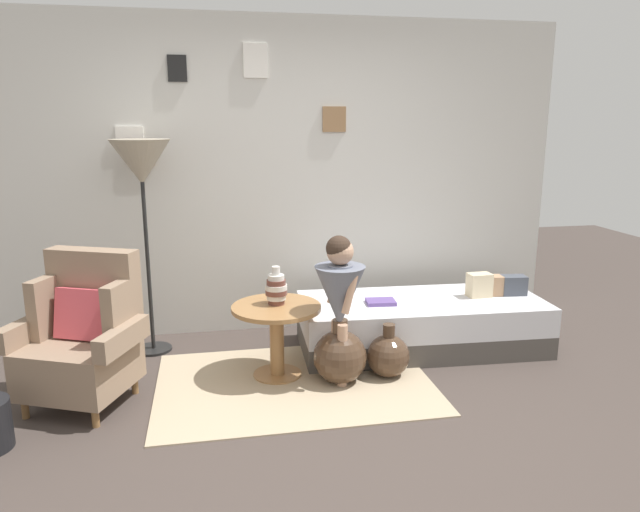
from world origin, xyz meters
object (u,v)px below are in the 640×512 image
Objects in this scene: side_table at (277,325)px; demijohn_near at (340,356)px; armchair at (84,336)px; vase_striped at (276,289)px; floor_lamp at (141,169)px; book_on_daybed at (381,302)px; person_child at (340,292)px; demijohn_far at (388,355)px; daybed at (421,324)px.

side_table reaches higher than demijohn_near.
armchair is at bearing 178.61° from demijohn_near.
vase_striped is 0.17× the size of floor_lamp.
floor_lamp is 2.05m from book_on_daybed.
person_child is 0.47m from demijohn_near.
demijohn_near is at bearing -32.32° from floor_lamp.
person_child is at bearing -33.25° from floor_lamp.
person_child is 2.69× the size of demijohn_far.
floor_lamp is (-0.91, 0.66, 1.05)m from side_table.
book_on_daybed is at bearing 11.30° from armchair.
demijohn_far is at bearing -25.66° from floor_lamp.
floor_lamp is (0.34, 0.80, 0.99)m from armchair.
armchair is 1.68m from demijohn_near.
person_child is (0.40, -0.20, 0.28)m from side_table.
armchair is at bearing -173.63° from side_table.
demijohn_far is (-0.07, -0.43, -0.26)m from book_on_daybed.
demijohn_far is (-0.42, -0.47, -0.04)m from daybed.
demijohn_far is at bearing 4.79° from demijohn_near.
side_table is at bearing 6.37° from armchair.
armchair is 2.50× the size of demijohn_far.
floor_lamp reaches higher than demijohn_near.
armchair is at bearing -168.70° from book_on_daybed.
person_child is at bearing -2.22° from armchair.
daybed is 0.63m from demijohn_far.
person_child is at bearing -171.71° from demijohn_far.
demijohn_far is at bearing -0.30° from armchair.
daybed is 3.10× the size of side_table.
vase_striped is (0.01, 0.04, 0.25)m from side_table.
demijohn_near is at bearing -1.39° from armchair.
side_table reaches higher than book_on_daybed.
person_child reaches higher than demijohn_near.
demijohn_far is (0.77, -0.19, -0.48)m from vase_striped.
demijohn_near is (-0.42, -0.46, -0.23)m from book_on_daybed.
daybed is 1.29m from vase_striped.
side_table is 0.60× the size of person_child.
demijohn_near is 1.18× the size of demijohn_far.
vase_striped is at bearing 8.01° from armchair.
book_on_daybed is (1.74, -0.38, -1.01)m from floor_lamp.
person_child reaches higher than book_on_daybed.
demijohn_near is at bearing -23.43° from side_table.
demijohn_near reaches higher than book_on_daybed.
armchair is 0.50× the size of daybed.
demijohn_far is (1.68, -0.81, -1.27)m from floor_lamp.
floor_lamp is (-2.09, 0.34, 1.23)m from daybed.
armchair is at bearing -171.99° from vase_striped.
daybed is 0.41m from book_on_daybed.
armchair is 1.25m from side_table.
armchair reaches higher than side_table.
demijohn_near reaches higher than demijohn_far.
person_child reaches higher than daybed.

